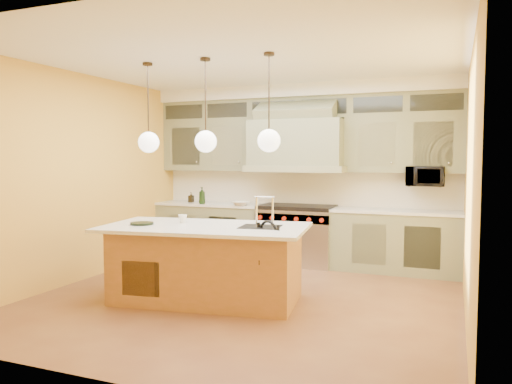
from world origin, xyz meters
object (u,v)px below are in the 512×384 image
at_px(counter_stool, 261,261).
at_px(microwave, 425,176).
at_px(kitchen_island, 207,262).
at_px(range, 297,234).

distance_m(counter_stool, microwave, 3.21).
height_order(kitchen_island, counter_stool, kitchen_island).
bearing_deg(counter_stool, microwave, 81.60).
relative_size(kitchen_island, counter_stool, 2.51).
xyz_separation_m(range, microwave, (1.95, 0.11, 0.96)).
height_order(counter_stool, microwave, microwave).
distance_m(kitchen_island, microwave, 3.57).
distance_m(range, microwave, 2.18).
distance_m(range, kitchen_island, 2.43).
bearing_deg(microwave, counter_stool, -121.05).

